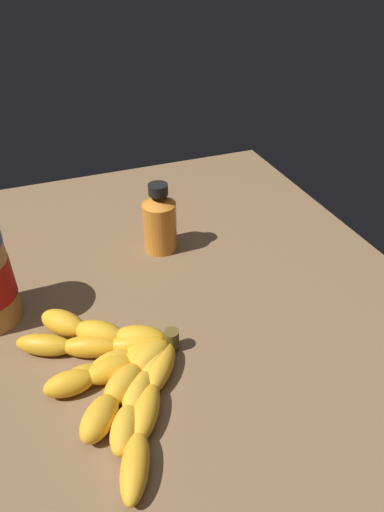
% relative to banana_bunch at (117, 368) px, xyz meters
% --- Properties ---
extents(ground_plane, '(0.95, 0.76, 0.04)m').
position_rel_banana_bunch_xyz_m(ground_plane, '(0.12, -0.13, -0.04)').
color(ground_plane, brown).
extents(banana_bunch, '(0.32, 0.21, 0.04)m').
position_rel_banana_bunch_xyz_m(banana_bunch, '(0.00, 0.00, 0.00)').
color(banana_bunch, gold).
rests_on(banana_bunch, ground_plane).
extents(honey_bottle, '(0.06, 0.06, 0.13)m').
position_rel_banana_bunch_xyz_m(honey_bottle, '(0.26, -0.14, 0.04)').
color(honey_bottle, orange).
rests_on(honey_bottle, ground_plane).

